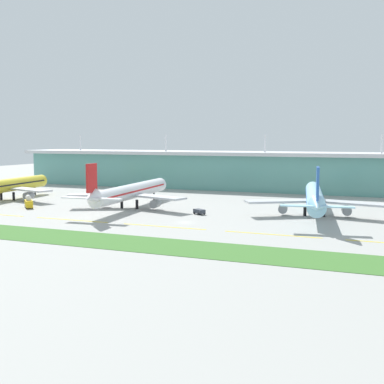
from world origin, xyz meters
name	(u,v)px	position (x,y,z in m)	size (l,w,h in m)	color
ground_plane	(185,222)	(0.00, 0.00, 0.00)	(600.00, 600.00, 0.00)	#9E9E99
terminal_building	(267,171)	(0.00, 110.89, 10.21)	(288.00, 34.00, 29.01)	#5B9E93
airliner_nearest	(9,185)	(-95.51, 26.36, 6.44)	(48.54, 58.88, 18.90)	yellow
airliner_near_middle	(131,192)	(-32.49, 22.87, 6.46)	(48.61, 71.73, 18.90)	white
airliner_far_middle	(315,197)	(36.62, 30.33, 6.46)	(48.09, 70.99, 18.90)	#9ED1EA
taxiway_stripe_mid_west	(71,220)	(-37.00, -9.79, 0.02)	(28.00, 0.70, 0.04)	yellow
taxiway_stripe_centre	(163,227)	(-3.00, -9.79, 0.02)	(28.00, 0.70, 0.04)	yellow
taxiway_stripe_mid_east	(272,234)	(31.00, -9.79, 0.02)	(28.00, 0.70, 0.04)	yellow
grass_verge	(132,243)	(0.00, -35.26, 0.05)	(300.00, 18.00, 0.10)	#3D702D
pushback_tug	(199,211)	(-1.92, 17.83, 1.10)	(5.00, 4.42, 1.85)	#333842
fuel_truck	(29,202)	(-69.85, 8.41, 2.26)	(6.93, 6.93, 4.95)	gold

